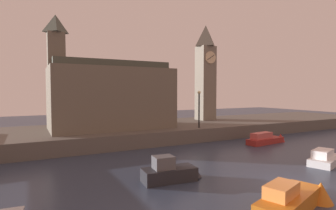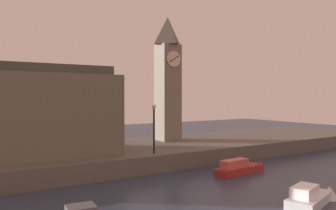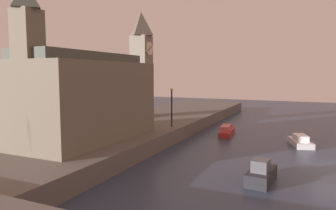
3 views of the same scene
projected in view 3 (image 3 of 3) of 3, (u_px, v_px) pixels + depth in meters
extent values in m
plane|color=#2D384C|center=(330.00, 165.00, 24.63)|extent=(120.00, 120.00, 0.00)
cube|color=#5B544C|center=(117.00, 135.00, 32.81)|extent=(70.00, 12.00, 1.50)
cube|color=slate|center=(142.00, 77.00, 41.15)|extent=(2.25, 2.25, 10.57)
cylinder|color=beige|center=(149.00, 49.00, 40.30)|extent=(1.71, 0.12, 1.71)
cube|color=black|center=(150.00, 49.00, 40.27)|extent=(1.20, 0.04, 0.77)
pyramid|color=#554E43|center=(141.00, 24.00, 40.47)|extent=(2.48, 2.48, 3.05)
cube|color=#6B6051|center=(84.00, 101.00, 27.13)|extent=(13.05, 6.92, 6.68)
cube|color=#6B6051|center=(30.00, 83.00, 21.80)|extent=(1.65, 1.65, 10.07)
cube|color=#42473D|center=(83.00, 57.00, 26.76)|extent=(12.39, 4.15, 0.80)
cylinder|color=black|center=(172.00, 109.00, 33.44)|extent=(0.16, 0.16, 3.83)
sphere|color=#F2E099|center=(172.00, 89.00, 33.23)|extent=(0.36, 0.36, 0.36)
cube|color=#232328|center=(261.00, 176.00, 20.76)|extent=(3.48, 1.73, 0.84)
cube|color=#515156|center=(261.00, 166.00, 20.31)|extent=(1.31, 1.11, 0.79)
cone|color=#232328|center=(265.00, 168.00, 22.28)|extent=(1.40, 1.40, 0.84)
cube|color=maroon|center=(227.00, 133.00, 36.73)|extent=(4.86, 1.82, 0.60)
cube|color=#CC5651|center=(226.00, 128.00, 36.15)|extent=(2.67, 1.20, 0.63)
cone|color=maroon|center=(231.00, 129.00, 38.87)|extent=(1.31, 1.31, 1.19)
cube|color=silver|center=(300.00, 143.00, 31.43)|extent=(4.24, 2.68, 0.55)
cube|color=white|center=(301.00, 138.00, 30.94)|extent=(2.20, 1.63, 0.61)
cone|color=silver|center=(301.00, 139.00, 33.22)|extent=(1.77, 1.77, 0.99)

